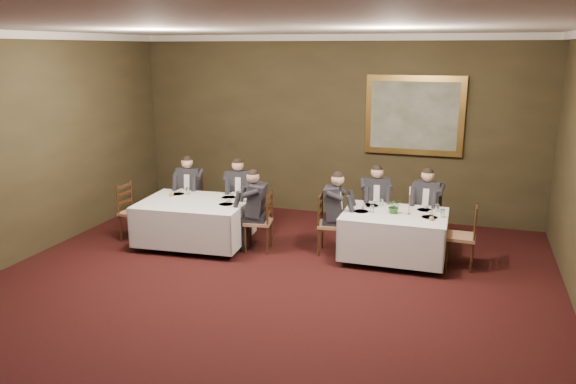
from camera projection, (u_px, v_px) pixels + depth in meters
The scene contains 25 objects.
ground at pixel (233, 324), 6.80m from camera, with size 10.00×10.00×0.00m, color black.
ceiling at pixel (224, 23), 5.93m from camera, with size 8.00×10.00×0.10m, color silver.
back_wall at pixel (333, 127), 10.96m from camera, with size 8.00×0.10×3.50m, color #322C19.
crown_molding at pixel (225, 29), 5.94m from camera, with size 8.00×10.00×0.12m.
table_main at pixel (394, 233), 8.77m from camera, with size 1.62×1.24×0.67m.
table_second at pixel (195, 219), 9.46m from camera, with size 1.88×1.49×0.67m.
chair_main_backleft at pixel (374, 225), 9.69m from camera, with size 0.53×0.51×1.00m.
diner_main_backleft at pixel (375, 212), 9.62m from camera, with size 0.50×0.56×1.35m.
chair_main_backright at pixel (426, 230), 9.44m from camera, with size 0.49×0.47×1.00m.
diner_main_backright at pixel (426, 217), 9.37m from camera, with size 0.46×0.53×1.35m.
chair_main_endleft at pixel (331, 236), 9.10m from camera, with size 0.47×0.49×1.00m.
diner_main_endleft at pixel (332, 223), 9.04m from camera, with size 0.52×0.45×1.35m.
chair_main_endright at pixel (461, 249), 8.51m from camera, with size 0.43×0.45×1.00m.
chair_sec_backleft at pixel (191, 212), 10.47m from camera, with size 0.51×0.50×1.00m.
diner_sec_backleft at pixel (190, 200), 10.40m from camera, with size 0.48×0.55×1.35m.
chair_sec_backright at pixel (239, 215), 10.25m from camera, with size 0.55×0.54×1.00m.
diner_sec_backright at pixel (239, 203), 10.19m from camera, with size 0.53×0.58×1.35m.
chair_sec_endright at pixel (259, 233), 9.24m from camera, with size 0.48×0.50×1.00m.
diner_sec_endright at pixel (258, 220), 9.19m from camera, with size 0.54×0.47×1.35m.
chair_sec_endleft at pixel (135, 224), 9.76m from camera, with size 0.45×0.47×1.00m.
centerpiece at pixel (394, 205), 8.65m from camera, with size 0.24×0.21×0.26m, color #2D5926.
candlestick at pixel (409, 204), 8.61m from camera, with size 0.07×0.07×0.45m.
place_setting_table_main at pixel (375, 203), 9.12m from camera, with size 0.33×0.31×0.14m.
place_setting_table_second at pixel (181, 192), 9.84m from camera, with size 0.33×0.31×0.14m.
painting at pixel (414, 116), 10.36m from camera, with size 1.80×0.09×1.46m.
Camera 1 is at (2.57, -5.66, 3.25)m, focal length 35.00 mm.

